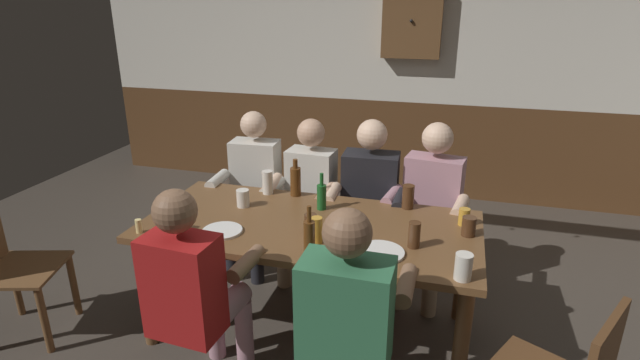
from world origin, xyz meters
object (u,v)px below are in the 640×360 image
person_3 (430,204)px  pint_glass_6 (414,235)px  pint_glass_0 (464,217)px  plate_1 (222,231)px  plate_0 (380,252)px  person_0 (253,186)px  table_candle (139,226)px  pint_glass_5 (243,198)px  bottle_2 (322,196)px  pint_glass_4 (408,197)px  person_5 (349,313)px  pint_glass_3 (463,267)px  person_4 (195,288)px  chair_empty_near_right (7,266)px  pint_glass_7 (311,224)px  bottle_1 (296,181)px  person_2 (369,196)px  pint_glass_8 (268,182)px  dining_table (310,238)px  pint_glass_1 (317,230)px  pint_glass_2 (469,226)px  person_1 (308,193)px  bottle_0 (309,237)px  wall_dart_cabinet (412,20)px  condiment_caddy (175,226)px

person_3 → pint_glass_6: size_ratio=8.45×
pint_glass_0 → plate_1: bearing=-160.3°
plate_0 → person_0: bearing=140.0°
person_3 → table_candle: bearing=43.1°
plate_0 → pint_glass_0: 0.63m
table_candle → pint_glass_5: pint_glass_5 is taller
bottle_2 → pint_glass_4: bottle_2 is taller
person_5 → pint_glass_3: 0.58m
person_4 → chair_empty_near_right: 1.39m
person_3 → pint_glass_5: size_ratio=11.02×
bottle_2 → pint_glass_7: 0.35m
bottle_1 → pint_glass_5: size_ratio=2.30×
person_5 → person_4: bearing=179.3°
person_2 → chair_empty_near_right: 2.33m
person_4 → pint_glass_7: size_ratio=10.45×
bottle_1 → pint_glass_8: size_ratio=1.59×
person_0 → pint_glass_3: bearing=141.1°
dining_table → plate_1: bearing=-151.2°
table_candle → pint_glass_3: (1.76, -0.01, 0.03)m
plate_1 → pint_glass_1: (0.55, 0.02, 0.07)m
person_4 → pint_glass_5: bearing=100.8°
pint_glass_2 → person_1: bearing=152.2°
person_2 → person_3: size_ratio=0.99×
bottle_0 → pint_glass_0: 0.97m
person_1 → pint_glass_1: size_ratio=7.95×
bottle_0 → bottle_2: (-0.10, 0.59, -0.02)m
pint_glass_1 → pint_glass_4: size_ratio=0.98×
bottle_2 → pint_glass_3: size_ratio=1.83×
plate_1 → pint_glass_5: bearing=95.8°
person_2 → pint_glass_6: 0.93m
dining_table → pint_glass_3: (0.87, -0.39, 0.16)m
table_candle → wall_dart_cabinet: (1.17, 2.84, 1.00)m
person_1 → pint_glass_2: 1.28m
bottle_1 → pint_glass_4: size_ratio=1.67×
person_2 → pint_glass_6: bearing=112.8°
person_3 → pint_glass_0: (0.22, -0.45, 0.13)m
bottle_2 → pint_glass_1: bearing=-77.6°
pint_glass_4 → person_0: bearing=165.8°
pint_glass_3 → pint_glass_6: 0.36m
dining_table → pint_glass_4: pint_glass_4 is taller
person_2 → pint_glass_5: size_ratio=10.94×
dining_table → table_candle: bearing=-157.1°
person_3 → plate_1: 1.43m
person_1 → plate_1: 0.96m
person_4 → pint_glass_1: (0.49, 0.46, 0.16)m
person_5 → pint_glass_7: size_ratio=10.46×
chair_empty_near_right → pint_glass_0: bearing=89.4°
person_4 → condiment_caddy: size_ratio=8.60×
wall_dart_cabinet → plate_0: bearing=-86.2°
dining_table → plate_1: (-0.44, -0.24, 0.10)m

